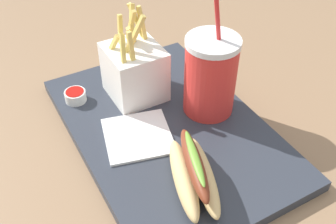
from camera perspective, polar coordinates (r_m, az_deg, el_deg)
The scene contains 7 objects.
ground_plane at distance 0.70m, azimuth 0.00°, elevation -3.73°, with size 2.40×2.40×0.02m, color #8C6B4C.
food_tray at distance 0.68m, azimuth 0.00°, elevation -2.53°, with size 0.45×0.30×0.02m, color #2D333D.
soda_cup at distance 0.67m, azimuth 6.10°, elevation 5.23°, with size 0.09×0.09×0.22m.
fries_basket at distance 0.71m, azimuth -4.84°, elevation 5.92°, with size 0.10×0.09×0.17m.
hot_dog_1 at distance 0.57m, azimuth 3.69°, elevation -8.83°, with size 0.16×0.10×0.06m.
ketchup_cup_1 at distance 0.74m, azimuth -13.17°, elevation 2.31°, with size 0.04×0.04×0.02m.
napkin_stack at distance 0.65m, azimuth -4.21°, elevation -3.62°, with size 0.11×0.11×0.00m, color white.
Camera 1 is at (0.43, -0.24, 0.48)m, focal length 42.44 mm.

